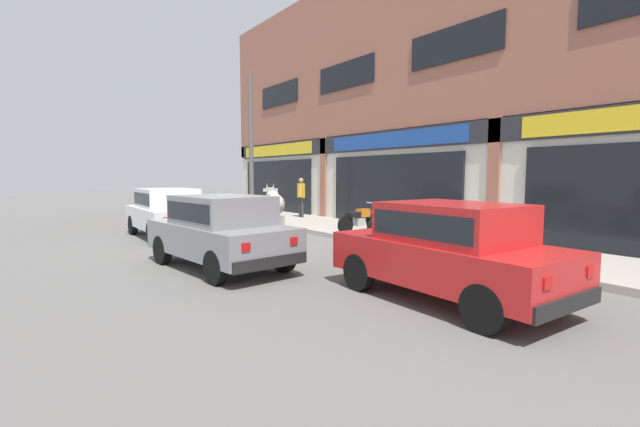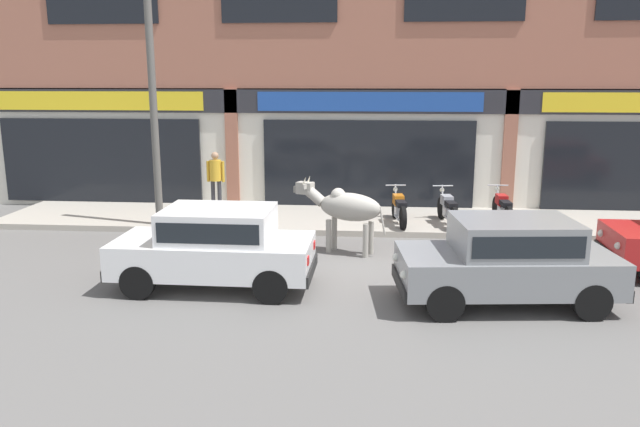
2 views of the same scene
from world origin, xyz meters
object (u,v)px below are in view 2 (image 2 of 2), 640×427
Objects in this scene: cow at (346,207)px; motorcycle_1 at (448,209)px; car_1 at (509,257)px; motorcycle_0 at (399,208)px; utility_pole at (154,108)px; motorcycle_2 at (502,208)px; car_0 at (216,244)px; pedestrian at (216,175)px.

motorcycle_1 is at bearing 42.76° from cow.
car_1 is 5.15m from motorcycle_1.
cow is 1.12× the size of motorcycle_0.
motorcycle_0 is 0.32× the size of utility_pole.
motorcycle_0 is at bearing 5.57° from utility_pole.
motorcycle_2 is at bearing 79.65° from car_1.
motorcycle_2 is (2.56, 0.21, 0.00)m from motorcycle_0.
utility_pole is at bearing -174.73° from motorcycle_2.
pedestrian is (-1.44, 5.82, 0.31)m from car_0.
car_0 is at bearing 175.04° from car_1.
cow is 5.34m from utility_pole.
motorcycle_0 is at bearing -13.13° from pedestrian.
pedestrian is (-6.48, 6.25, 0.31)m from car_1.
utility_pole reaches higher than cow.
cow is 4.53m from motorcycle_2.
motorcycle_2 is 7.53m from pedestrian.
motorcycle_2 is at bearing 4.59° from motorcycle_0.
car_1 is 0.65× the size of utility_pole.
car_0 is at bearing -59.14° from utility_pole.
motorcycle_2 is (3.79, 2.44, -0.47)m from cow.
car_0 is 7.75m from motorcycle_2.
utility_pole reaches higher than motorcycle_0.
car_1 reaches higher than motorcycle_0.
cow is 0.56× the size of car_0.
motorcycle_0 and motorcycle_2 have the same top height.
car_1 is 2.33× the size of pedestrian.
car_0 is at bearing -76.07° from pedestrian.
utility_pole reaches higher than car_1.
pedestrian is (-6.09, 1.13, 0.60)m from motorcycle_1.
cow is at bearing 134.33° from car_1.
pedestrian reaches higher than motorcycle_0.
pedestrian is at bearing 59.54° from utility_pole.
cow is 0.55× the size of car_1.
utility_pole is (-7.49, 4.54, 2.18)m from car_1.
motorcycle_0 is 5.06m from pedestrian.
motorcycle_2 is at bearing 5.27° from utility_pole.
motorcycle_1 is at bearing 45.28° from car_0.
car_0 is 2.01× the size of motorcycle_0.
utility_pole is (-2.45, 4.10, 2.18)m from car_0.
car_0 is 2.01× the size of motorcycle_1.
car_1 is at bearing -4.96° from car_0.
utility_pole reaches higher than motorcycle_2.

